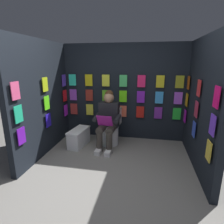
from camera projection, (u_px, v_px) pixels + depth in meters
name	position (u px, v px, depth m)	size (l,w,h in m)	color
ground_plane	(104.00, 191.00, 2.58)	(30.00, 30.00, 0.00)	gray
display_wall_back	(124.00, 92.00, 4.22)	(2.83, 0.14, 2.14)	black
display_wall_left	(202.00, 105.00, 2.99)	(0.14, 1.97, 2.14)	black
display_wall_right	(42.00, 99.00, 3.49)	(0.14, 1.97, 2.14)	black
toilet	(111.00, 129.00, 4.06)	(0.42, 0.56, 0.77)	white
person_reading	(108.00, 120.00, 3.78)	(0.54, 0.70, 1.19)	black
comic_longbox_near	(79.00, 137.00, 3.95)	(0.35, 0.63, 0.37)	silver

